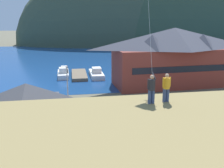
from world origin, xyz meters
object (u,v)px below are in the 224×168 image
Objects in this scene: moored_boat_inner_slip at (64,72)px; parked_car_mid_row_center at (116,110)px; parking_light_pole at (67,85)px; wharf_dock at (79,75)px; moored_boat_outer_mooring at (96,74)px; parked_car_lone_by_shed at (46,144)px; parked_car_back_row_left at (104,138)px; person_kite_flyer at (152,88)px; parked_car_front_row_silver at (79,117)px; parked_car_back_row_right at (155,132)px; harbor_lodge at (174,55)px; parked_car_front_row_red at (220,103)px; moored_boat_wharfside at (63,74)px; person_companion at (166,87)px; parked_car_mid_row_near at (202,127)px; storage_shed_near_lot at (27,104)px.

parked_car_mid_row_center is at bearing -75.25° from moored_boat_inner_slip.
parking_light_pole reaches higher than moored_boat_inner_slip.
wharf_dock is 1.74× the size of parking_light_pole.
wharf_dock is 1.25× the size of moored_boat_outer_mooring.
parked_car_back_row_left is (5.43, 0.36, 0.00)m from parked_car_lone_by_shed.
parked_car_mid_row_center is at bearing -30.51° from parking_light_pole.
person_kite_flyer is at bearing -92.42° from parked_car_mid_row_center.
parked_car_mid_row_center is 1.03× the size of parked_car_front_row_silver.
person_kite_flyer reaches higher than parking_light_pole.
parked_car_mid_row_center is 7.48m from parked_car_back_row_right.
parked_car_back_row_left is (1.29, -32.31, 0.71)m from wharf_dock.
person_kite_flyer reaches higher than parked_car_mid_row_center.
moored_boat_outer_mooring is (-13.62, 9.36, -4.98)m from harbor_lodge.
moored_boat_outer_mooring is 7.44m from moored_boat_inner_slip.
harbor_lodge is 12.78× the size of person_kite_flyer.
moored_boat_inner_slip reaches higher than parked_car_front_row_red.
moored_boat_wharfside and moored_boat_inner_slip have the same top height.
person_companion is (-14.29, -15.49, 7.09)m from parked_car_front_row_red.
moored_boat_wharfside is 26.75m from parked_car_front_row_silver.
parked_car_mid_row_near is 2.27× the size of person_kite_flyer.
person_companion is (7.31, -41.65, 7.43)m from moored_boat_inner_slip.
person_kite_flyer is (4.03, -13.64, 7.10)m from parked_car_front_row_silver.
parked_car_back_row_right is at bearing 73.44° from person_companion.
moored_boat_outer_mooring is 1.98× the size of parked_car_front_row_red.
wharf_dock is 2.49× the size of parked_car_front_row_silver.
moored_boat_wharfside is at bearing 107.44° from parked_car_back_row_right.
harbor_lodge is 5.61× the size of parked_car_front_row_silver.
harbor_lodge is 27.47m from parked_car_back_row_left.
parked_car_front_row_silver is (5.79, -1.01, -1.61)m from storage_shed_near_lot.
parked_car_lone_by_shed is 11.61m from parking_light_pole.
parking_light_pole reaches higher than storage_shed_near_lot.
moored_boat_wharfside is 4.20× the size of person_companion.
storage_shed_near_lot is at bearing 126.75° from person_companion.
harbor_lodge is at bearing -31.20° from wharf_dock.
parked_car_mid_row_near is (15.09, -32.94, 0.34)m from moored_boat_inner_slip.
moored_boat_inner_slip is at bearing 82.66° from storage_shed_near_lot.
moored_boat_outer_mooring and moored_boat_inner_slip have the same top height.
person_kite_flyer reaches higher than storage_shed_near_lot.
wharf_dock is (6.75, 25.71, -2.33)m from storage_shed_near_lot.
moored_boat_outer_mooring is at bearing 145.49° from harbor_lodge.
harbor_lodge is 14.97m from parked_car_front_row_red.
person_companion reaches higher than parked_car_front_row_silver.
person_companion is at bearing -84.23° from wharf_dock.
wharf_dock is at bearing -24.30° from moored_boat_inner_slip.
parked_car_lone_by_shed is (2.61, -6.96, -1.61)m from storage_shed_near_lot.
wharf_dock is at bearing 92.29° from parked_car_back_row_left.
person_companion is at bearing 10.40° from person_kite_flyer.
storage_shed_near_lot is 1.80× the size of parked_car_back_row_left.
parked_car_lone_by_shed is (-4.14, -32.67, 0.71)m from wharf_dock.
moored_boat_inner_slip is (0.25, 1.56, -0.00)m from moored_boat_wharfside.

